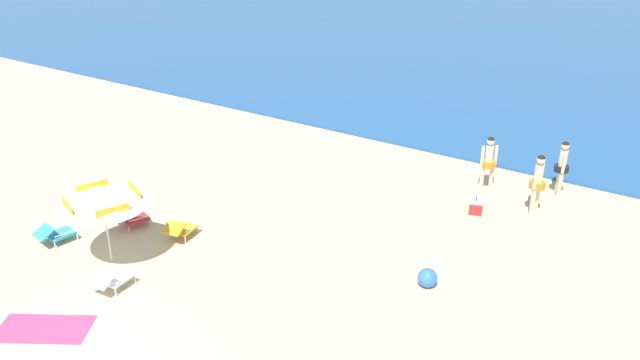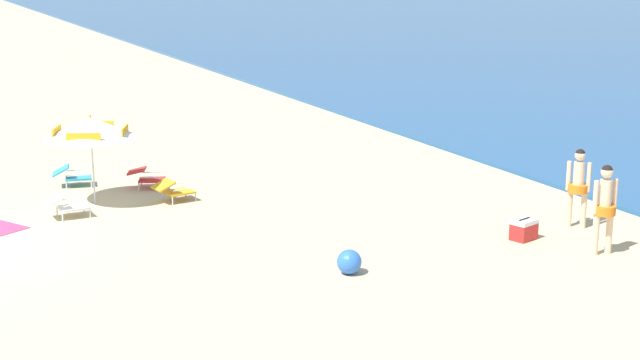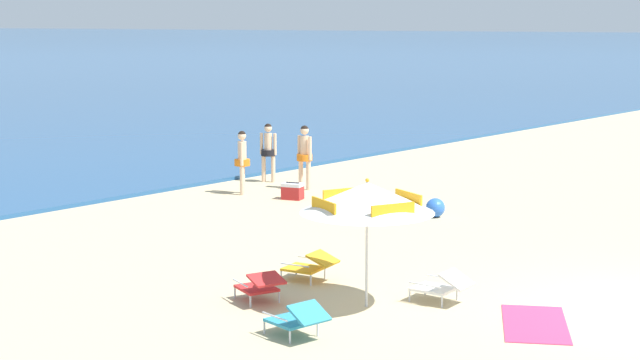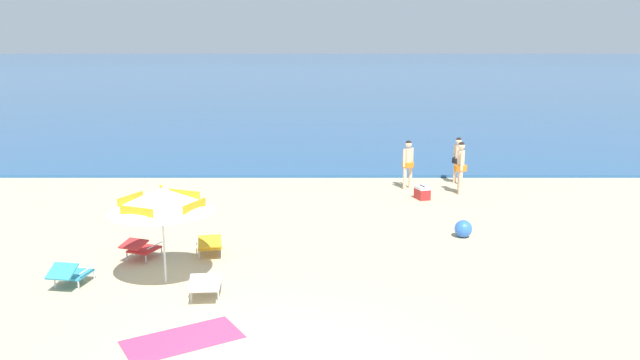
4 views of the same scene
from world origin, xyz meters
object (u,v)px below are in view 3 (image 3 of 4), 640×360
beach_umbrella_striped_main (367,197)px  lounge_chair_facing_sea (310,265)px  person_standing_near_shore (268,148)px  lounge_chair_spare_folded (442,285)px  person_standing_beside (242,158)px  lounge_chair_under_umbrella (297,318)px  cooler_box (293,191)px  lounge_chair_beside_umbrella (260,285)px  beach_towel (535,324)px  beach_ball (435,208)px  person_wading_in (305,152)px

beach_umbrella_striped_main → lounge_chair_facing_sea: bearing=70.3°
person_standing_near_shore → lounge_chair_spare_folded: bearing=-124.3°
beach_umbrella_striped_main → person_standing_beside: size_ratio=1.80×
lounge_chair_under_umbrella → person_standing_beside: bearing=48.1°
person_standing_near_shore → cooler_box: bearing=-124.6°
lounge_chair_facing_sea → cooler_box: bearing=43.7°
lounge_chair_beside_umbrella → beach_towel: 4.17m
person_standing_beside → cooler_box: size_ratio=2.77×
lounge_chair_spare_folded → beach_ball: size_ratio=2.17×
person_standing_beside → person_wading_in: (1.56, -0.72, 0.03)m
beach_umbrella_striped_main → person_wading_in: size_ratio=1.73×
lounge_chair_spare_folded → beach_umbrella_striped_main: bearing=140.4°
person_standing_beside → lounge_chair_beside_umbrella: bearing=-134.0°
lounge_chair_beside_umbrella → lounge_chair_facing_sea: size_ratio=1.02×
lounge_chair_spare_folded → beach_ball: lounge_chair_spare_folded is taller
person_standing_near_shore → beach_ball: size_ratio=3.72×
person_standing_beside → beach_ball: (0.61, -5.39, -0.71)m
beach_umbrella_striped_main → person_standing_near_shore: (7.71, 9.21, -0.77)m
lounge_chair_beside_umbrella → person_wading_in: (8.35, 6.30, 0.68)m
beach_ball → lounge_chair_facing_sea: bearing=-166.7°
lounge_chair_facing_sea → person_wading_in: (6.88, 6.07, 0.69)m
person_standing_beside → beach_towel: bearing=-115.0°
beach_towel → lounge_chair_beside_umbrella: bearing=114.6°
beach_umbrella_striped_main → lounge_chair_spare_folded: bearing=-39.6°
beach_umbrella_striped_main → lounge_chair_spare_folded: (0.92, -0.76, -1.42)m
person_wading_in → beach_towel: size_ratio=0.92×
lounge_chair_facing_sea → person_wading_in: 9.20m
cooler_box → lounge_chair_beside_umbrella: bearing=-141.7°
cooler_box → person_standing_near_shore: bearing=55.4°
lounge_chair_facing_sea → person_standing_near_shore: person_standing_near_shore is taller
beach_umbrella_striped_main → beach_towel: bearing=-70.5°
lounge_chair_under_umbrella → beach_ball: size_ratio=2.25×
lounge_chair_spare_folded → person_wading_in: (6.55, 8.45, 0.69)m
lounge_chair_spare_folded → lounge_chair_facing_sea: bearing=98.0°
person_standing_near_shore → beach_ball: 6.33m
lounge_chair_under_umbrella → beach_umbrella_striped_main: bearing=5.4°
lounge_chair_under_umbrella → beach_ball: 8.90m
lounge_chair_facing_sea → lounge_chair_spare_folded: bearing=-82.0°
lounge_chair_under_umbrella → lounge_chair_spare_folded: (2.71, -0.59, -0.00)m
person_standing_beside → beach_towel: size_ratio=0.89×
lounge_chair_beside_umbrella → lounge_chair_spare_folded: (1.80, -2.15, -0.01)m
lounge_chair_spare_folded → cooler_box: size_ratio=1.60×
lounge_chair_beside_umbrella → beach_umbrella_striped_main: bearing=-57.5°
lounge_chair_facing_sea → person_wading_in: bearing=41.4°
person_standing_near_shore → person_wading_in: bearing=-99.3°
lounge_chair_under_umbrella → person_standing_near_shore: 13.37m
beach_umbrella_striped_main → lounge_chair_under_umbrella: (-1.79, -0.17, -1.42)m
cooler_box → beach_towel: 10.75m
person_wading_in → cooler_box: bearing=-150.4°
lounge_chair_facing_sea → beach_ball: (5.93, 1.40, -0.06)m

